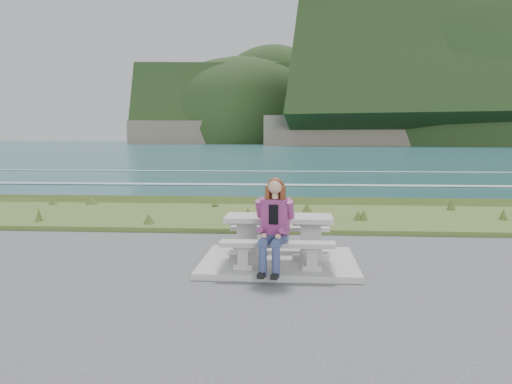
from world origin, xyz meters
TOP-DOWN VIEW (x-y plane):
  - concrete_slab at (0.00, 0.00)m, footprint 2.60×2.10m
  - picnic_table at (0.00, 0.00)m, footprint 1.80×0.75m
  - bench_landward at (0.00, -0.70)m, footprint 1.80×0.35m
  - bench_seaward at (0.00, 0.70)m, footprint 1.80×0.35m
  - grass_verge at (0.00, 5.00)m, footprint 160.00×4.50m
  - shore_drop at (0.00, 7.90)m, footprint 160.00×0.80m
  - ocean at (0.00, 25.09)m, footprint 1600.00×1600.00m
  - seated_woman at (-0.06, -0.84)m, footprint 0.52×0.78m

SIDE VIEW (x-z plane):
  - ocean at x=0.00m, z-range -1.79..-1.70m
  - grass_verge at x=0.00m, z-range -0.11..0.11m
  - shore_drop at x=0.00m, z-range -1.10..1.10m
  - concrete_slab at x=0.00m, z-range 0.00..0.10m
  - bench_landward at x=0.00m, z-range 0.22..0.67m
  - bench_seaward at x=0.00m, z-range 0.22..0.67m
  - seated_woman at x=-0.06m, z-range -0.09..1.36m
  - picnic_table at x=0.00m, z-range 0.31..1.06m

